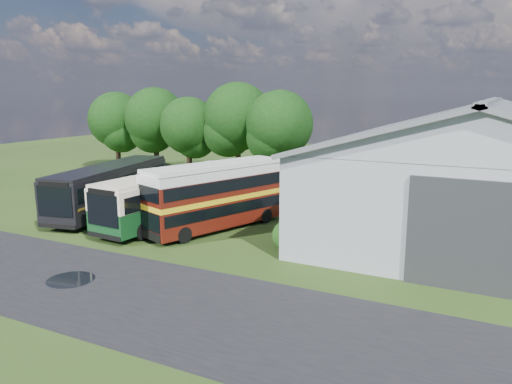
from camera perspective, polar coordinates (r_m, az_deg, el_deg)
The scene contains 15 objects.
ground at distance 26.20m, azimuth -13.30°, elevation -8.17°, with size 120.00×120.00×0.00m, color #203611.
asphalt_road at distance 22.25m, azimuth -12.34°, elevation -11.73°, with size 60.00×8.00×0.02m, color black.
puddle at distance 25.18m, azimuth -20.41°, elevation -9.41°, with size 2.20×2.20×0.01m, color black.
storage_shed at distance 34.95m, azimuth 24.84°, elevation 3.00°, with size 18.80×24.80×8.15m.
tree_far_left at distance 58.04m, azimuth -15.67°, elevation 7.95°, with size 6.12×6.12×8.64m.
tree_left_a at distance 55.15m, azimuth -11.47°, elevation 8.31°, with size 6.46×6.46×9.12m.
tree_left_b at distance 51.41m, azimuth -7.72°, elevation 7.53°, with size 5.78×5.78×8.16m.
tree_mid at distance 49.82m, azimuth -2.10°, elevation 8.58°, with size 6.80×6.80×9.60m.
tree_right_a at distance 46.70m, azimuth 2.71°, elevation 7.77°, with size 6.26×6.26×8.83m.
shrub_front at distance 28.21m, azimuth 3.59°, elevation -6.45°, with size 1.70×1.70×1.70m, color #194714.
shrub_mid at distance 29.97m, azimuth 5.12°, elevation -5.39°, with size 1.60×1.60×1.60m, color #194714.
shrub_back at distance 31.77m, azimuth 6.48°, elevation -4.45°, with size 1.80×1.80×1.80m, color #194714.
bus_green_single at distance 33.91m, azimuth -9.51°, elevation -0.40°, with size 3.65×12.38×3.37m.
bus_maroon_double at distance 31.67m, azimuth -4.57°, elevation -0.53°, with size 5.64×10.10×4.23m.
bus_dark_single at distance 37.76m, azimuth -16.30°, elevation 0.53°, with size 5.16×12.66×3.40m.
Camera 1 is at (16.23, -18.66, 8.65)m, focal length 35.00 mm.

